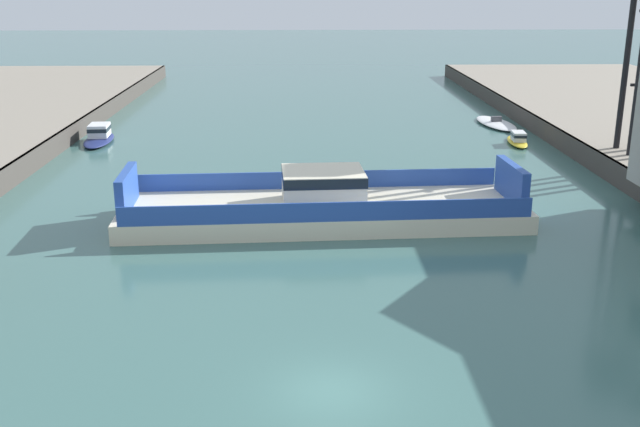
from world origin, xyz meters
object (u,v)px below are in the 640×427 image
at_px(moored_boat_near_right, 518,139).
at_px(moored_boat_mid_left, 496,123).
at_px(moored_boat_near_left, 99,135).
at_px(chain_ferry, 323,205).

height_order(moored_boat_near_right, moored_boat_mid_left, moored_boat_near_right).
bearing_deg(moored_boat_mid_left, moored_boat_near_left, -169.33).
height_order(chain_ferry, moored_boat_near_left, chain_ferry).
bearing_deg(moored_boat_near_right, chain_ferry, -129.69).
relative_size(chain_ferry, moored_boat_mid_left, 2.83).
height_order(moored_boat_near_left, moored_boat_near_right, moored_boat_near_left).
relative_size(chain_ferry, moored_boat_near_left, 3.35).
xyz_separation_m(chain_ferry, moored_boat_near_left, (-19.23, 23.50, -0.40)).
bearing_deg(chain_ferry, moored_boat_near_right, 50.31).
xyz_separation_m(chain_ferry, moored_boat_near_right, (17.82, 21.47, -0.55)).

